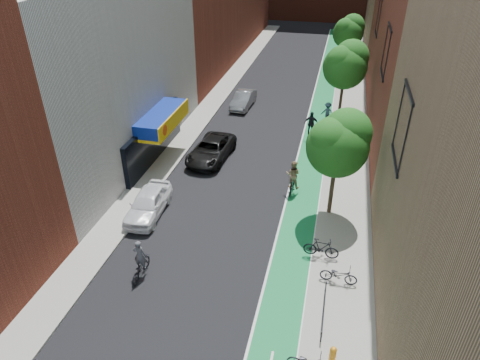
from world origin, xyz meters
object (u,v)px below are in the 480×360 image
Objects in this scene: parked_car_black at (211,150)px; cyclist_lane_far at (327,116)px; parked_car_white at (148,203)px; parked_car_silver at (243,100)px; cyclist_lead at (140,264)px; fire_hydrant at (333,354)px; cyclist_lane_near at (293,179)px; cyclist_lane_mid at (311,129)px.

cyclist_lane_far is at bearing 50.38° from parked_car_black.
cyclist_lane_far is (7.66, 7.86, 0.14)m from parked_car_black.
parked_car_white is 17.63m from parked_car_silver.
parked_car_silver is 2.13× the size of cyclist_lead.
fire_hydrant is at bearing 163.55° from cyclist_lead.
fire_hydrant is at bearing -66.65° from parked_car_silver.
cyclist_lane_near is at bearing -21.69° from parked_car_black.
cyclist_lane_mid reaches higher than cyclist_lead.
cyclist_lane_mid is (8.18, 12.23, 0.09)m from parked_car_white.
cyclist_lane_near reaches higher than parked_car_silver.
parked_car_silver is 5.49× the size of fire_hydrant.
cyclist_lane_mid is (6.59, -5.33, 0.13)m from parked_car_silver.
cyclist_lane_near is (6.20, -3.07, 0.26)m from parked_car_black.
cyclist_lane_near is 1.11× the size of cyclist_lane_far.
cyclist_lane_far is (1.46, 10.93, -0.13)m from cyclist_lane_near.
fire_hydrant is (10.87, -7.56, -0.18)m from parked_car_white.
parked_car_white is at bearing -97.60° from parked_car_black.
parked_car_black is at bearing 121.99° from fire_hydrant.
parked_car_silver is 1.96× the size of cyclist_lane_near.
parked_car_silver is at bearing -35.13° from cyclist_lane_mid.
parked_car_silver is 8.48m from cyclist_lane_mid.
cyclist_lane_far is at bearing -14.22° from parked_car_silver.
parked_car_black is 1.21× the size of parked_car_silver.
parked_car_white reaches higher than fire_hydrant.
cyclist_lane_near is (7.78, 4.24, 0.24)m from parked_car_white.
cyclist_lane_far is (9.24, 15.17, 0.11)m from parked_car_white.
cyclist_lane_near is at bearing 104.65° from fire_hydrant.
fire_hydrant is at bearing 89.70° from cyclist_lane_far.
parked_car_white is 17.77m from cyclist_lane_far.
parked_car_black is 2.62× the size of cyclist_lane_far.
parked_car_white is 2.21× the size of cyclist_lane_far.
cyclist_lead is 9.59m from fire_hydrant.
cyclist_lane_far reaches higher than parked_car_black.
parked_car_black is 6.64× the size of fire_hydrant.
parked_car_black is (1.58, 7.31, -0.02)m from parked_car_white.
parked_car_silver is 22.32m from cyclist_lead.
cyclist_lane_far is at bearing -106.07° from cyclist_lane_mid.
cyclist_lane_mid is at bearing 53.72° from parked_car_white.
cyclist_lane_far is (7.55, 19.94, 0.19)m from cyclist_lead.
cyclist_lane_far is 2.53× the size of fire_hydrant.
cyclist_lead is at bearing -86.67° from parked_car_silver.
cyclist_lead reaches higher than parked_car_silver.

